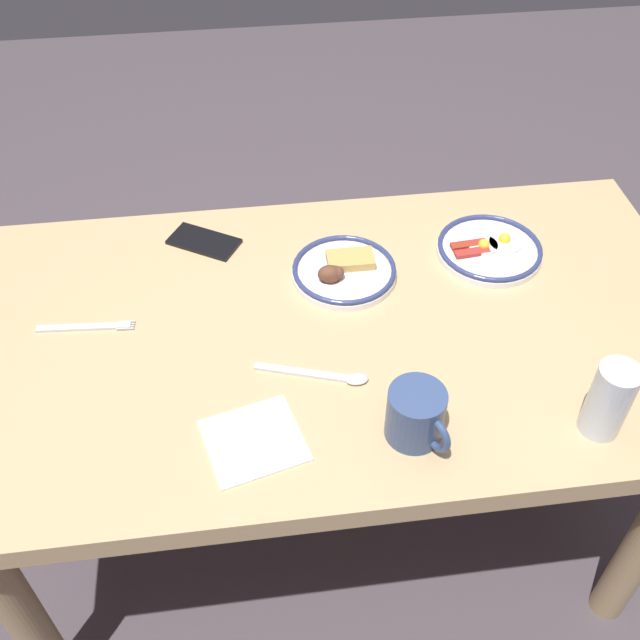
{
  "coord_description": "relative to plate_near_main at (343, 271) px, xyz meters",
  "views": [
    {
      "loc": [
        0.14,
        0.94,
        1.69
      ],
      "look_at": [
        0.02,
        0.01,
        0.75
      ],
      "focal_mm": 41.29,
      "sensor_mm": 36.0,
      "label": 1
    }
  ],
  "objects": [
    {
      "name": "plate_near_main",
      "position": [
        0.0,
        0.0,
        0.0
      ],
      "size": [
        0.21,
        0.21,
        0.05
      ],
      "color": "white",
      "rests_on": "dining_table"
    },
    {
      "name": "dining_table",
      "position": [
        0.05,
        0.13,
        -0.12
      ],
      "size": [
        1.44,
        0.78,
        0.72
      ],
      "color": "tan",
      "rests_on": "ground_plane"
    },
    {
      "name": "tea_spoon",
      "position": [
        0.07,
        0.26,
        -0.01
      ],
      "size": [
        0.19,
        0.08,
        0.01
      ],
      "color": "silver",
      "rests_on": "dining_table"
    },
    {
      "name": "plate_center_pancakes",
      "position": [
        -0.31,
        -0.03,
        -0.0
      ],
      "size": [
        0.21,
        0.21,
        0.04
      ],
      "color": "white",
      "rests_on": "dining_table"
    },
    {
      "name": "drinking_glass",
      "position": [
        -0.36,
        0.42,
        0.05
      ],
      "size": [
        0.07,
        0.07,
        0.14
      ],
      "color": "silver",
      "rests_on": "dining_table"
    },
    {
      "name": "fork_near",
      "position": [
        0.49,
        0.08,
        -0.01
      ],
      "size": [
        0.18,
        0.03,
        0.01
      ],
      "color": "silver",
      "rests_on": "dining_table"
    },
    {
      "name": "ground_plane",
      "position": [
        0.05,
        0.13,
        -0.74
      ],
      "size": [
        6.0,
        6.0,
        0.0
      ],
      "primitive_type": "plane",
      "color": "#4A4046"
    },
    {
      "name": "coffee_mug",
      "position": [
        -0.06,
        0.39,
        0.03
      ],
      "size": [
        0.09,
        0.12,
        0.1
      ],
      "color": "#334772",
      "rests_on": "dining_table"
    },
    {
      "name": "cell_phone",
      "position": [
        0.27,
        -0.14,
        -0.01
      ],
      "size": [
        0.16,
        0.14,
        0.01
      ],
      "primitive_type": "cube",
      "rotation": [
        0.0,
        0.0,
        -0.55
      ],
      "color": "black",
      "rests_on": "dining_table"
    },
    {
      "name": "paper_napkin",
      "position": [
        0.2,
        0.37,
        -0.01
      ],
      "size": [
        0.18,
        0.17,
        0.0
      ],
      "primitive_type": "cube",
      "rotation": [
        0.0,
        0.0,
        0.25
      ],
      "color": "white",
      "rests_on": "dining_table"
    }
  ]
}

